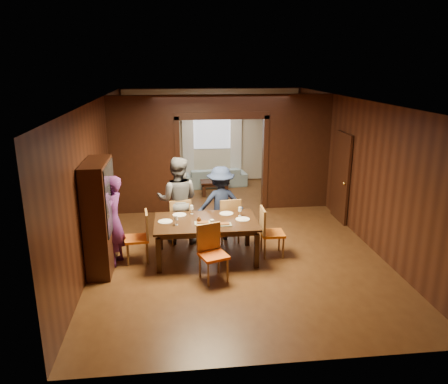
{
  "coord_description": "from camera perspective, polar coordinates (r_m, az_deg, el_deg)",
  "views": [
    {
      "loc": [
        -1.15,
        -9.03,
        3.62
      ],
      "look_at": [
        -0.17,
        -0.4,
        1.05
      ],
      "focal_mm": 35.0,
      "sensor_mm": 36.0,
      "label": 1
    }
  ],
  "objects": [
    {
      "name": "curtain_left",
      "position": [
        13.64,
        -4.72,
        6.42
      ],
      "size": [
        0.35,
        0.06,
        2.4
      ],
      "primitive_type": "cube",
      "color": "white",
      "rests_on": "back_wall"
    },
    {
      "name": "wineglass_right",
      "position": [
        8.49,
        2.09,
        -2.57
      ],
      "size": [
        0.08,
        0.08,
        0.18
      ],
      "primitive_type": null,
      "color": "silver",
      "rests_on": "dining_table"
    },
    {
      "name": "door_right",
      "position": [
        10.6,
        15.06,
        1.87
      ],
      "size": [
        0.06,
        0.9,
        2.1
      ],
      "primitive_type": "cube",
      "color": "black",
      "rests_on": "floor"
    },
    {
      "name": "platter_a",
      "position": [
        8.12,
        -2.81,
        -4.01
      ],
      "size": [
        0.3,
        0.2,
        0.04
      ],
      "primitive_type": "cube",
      "color": "gray",
      "rests_on": "dining_table"
    },
    {
      "name": "chair_far_r",
      "position": [
        9.14,
        0.55,
        -3.59
      ],
      "size": [
        0.49,
        0.49,
        0.97
      ],
      "primitive_type": null,
      "rotation": [
        0.0,
        0.0,
        3.27
      ],
      "color": "red",
      "rests_on": "floor"
    },
    {
      "name": "person_grey",
      "position": [
        9.05,
        -6.06,
        -1.06
      ],
      "size": [
        0.98,
        0.82,
        1.81
      ],
      "primitive_type": "imported",
      "rotation": [
        0.0,
        0.0,
        2.97
      ],
      "color": "#53545A",
      "rests_on": "floor"
    },
    {
      "name": "room_walls",
      "position": [
        11.18,
        -0.45,
        5.58
      ],
      "size": [
        5.52,
        9.01,
        2.9
      ],
      "color": "black",
      "rests_on": "floor"
    },
    {
      "name": "ceiling",
      "position": [
        9.13,
        0.81,
        11.96
      ],
      "size": [
        5.5,
        9.0,
        0.02
      ],
      "primitive_type": "cube",
      "color": "silver",
      "rests_on": "room_walls"
    },
    {
      "name": "plate_near",
      "position": [
        7.93,
        -2.08,
        -4.63
      ],
      "size": [
        0.27,
        0.27,
        0.01
      ],
      "primitive_type": "cylinder",
      "color": "white",
      "rests_on": "dining_table"
    },
    {
      "name": "wineglass_left",
      "position": [
        8.07,
        -6.28,
        -3.69
      ],
      "size": [
        0.08,
        0.08,
        0.18
      ],
      "primitive_type": null,
      "color": "silver",
      "rests_on": "dining_table"
    },
    {
      "name": "serving_bowl",
      "position": [
        8.4,
        -1.42,
        -3.15
      ],
      "size": [
        0.32,
        0.32,
        0.08
      ],
      "primitive_type": "imported",
      "color": "black",
      "rests_on": "dining_table"
    },
    {
      "name": "window_far",
      "position": [
        13.66,
        -1.59,
        8.39
      ],
      "size": [
        1.2,
        0.03,
        1.3
      ],
      "primitive_type": "cube",
      "color": "silver",
      "rests_on": "back_wall"
    },
    {
      "name": "coffee_table",
      "position": [
        12.47,
        -1.22,
        0.56
      ],
      "size": [
        0.8,
        0.5,
        0.4
      ],
      "primitive_type": "cube",
      "color": "black",
      "rests_on": "floor"
    },
    {
      "name": "plate_left",
      "position": [
        8.28,
        -7.67,
        -3.83
      ],
      "size": [
        0.27,
        0.27,
        0.01
      ],
      "primitive_type": "cylinder",
      "color": "silver",
      "rests_on": "dining_table"
    },
    {
      "name": "tumbler",
      "position": [
        7.93,
        -1.59,
        -4.12
      ],
      "size": [
        0.07,
        0.07,
        0.14
      ],
      "primitive_type": "cylinder",
      "color": "white",
      "rests_on": "dining_table"
    },
    {
      "name": "sofa",
      "position": [
        13.35,
        -1.33,
        2.01
      ],
      "size": [
        2.02,
        0.98,
        0.57
      ],
      "primitive_type": "imported",
      "rotation": [
        0.0,
        0.0,
        3.26
      ],
      "color": "#8FB0BB",
      "rests_on": "floor"
    },
    {
      "name": "chair_left",
      "position": [
        8.39,
        -11.34,
        -5.79
      ],
      "size": [
        0.48,
        0.48,
        0.97
      ],
      "primitive_type": null,
      "rotation": [
        0.0,
        0.0,
        -1.47
      ],
      "color": "#D85C14",
      "rests_on": "floor"
    },
    {
      "name": "plate_far_l",
      "position": [
        8.6,
        -5.84,
        -2.98
      ],
      "size": [
        0.27,
        0.27,
        0.01
      ],
      "primitive_type": "cylinder",
      "color": "silver",
      "rests_on": "dining_table"
    },
    {
      "name": "plate_far_r",
      "position": [
        8.63,
        0.32,
        -2.82
      ],
      "size": [
        0.27,
        0.27,
        0.01
      ],
      "primitive_type": "cylinder",
      "color": "silver",
      "rests_on": "dining_table"
    },
    {
      "name": "chair_far_l",
      "position": [
        9.15,
        -5.83,
        -3.64
      ],
      "size": [
        0.49,
        0.49,
        0.97
      ],
      "primitive_type": null,
      "rotation": [
        0.0,
        0.0,
        3.27
      ],
      "color": "#D04413",
      "rests_on": "floor"
    },
    {
      "name": "floor",
      "position": [
        9.8,
        0.74,
        -5.2
      ],
      "size": [
        9.0,
        9.0,
        0.0
      ],
      "primitive_type": "plane",
      "color": "#4D2B15",
      "rests_on": "ground"
    },
    {
      "name": "curtain_right",
      "position": [
        13.77,
        1.57,
        6.56
      ],
      "size": [
        0.35,
        0.06,
        2.4
      ],
      "primitive_type": "cube",
      "color": "white",
      "rests_on": "back_wall"
    },
    {
      "name": "condiment_jar",
      "position": [
        8.16,
        -3.29,
        -3.65
      ],
      "size": [
        0.08,
        0.08,
        0.11
      ],
      "primitive_type": null,
      "color": "#502B12",
      "rests_on": "dining_table"
    },
    {
      "name": "wineglass_far",
      "position": [
        8.62,
        -4.25,
        -2.32
      ],
      "size": [
        0.08,
        0.08,
        0.18
      ],
      "primitive_type": null,
      "color": "white",
      "rests_on": "dining_table"
    },
    {
      "name": "chair_near",
      "position": [
        7.55,
        -1.38,
        -8.07
      ],
      "size": [
        0.56,
        0.56,
        0.97
      ],
      "primitive_type": null,
      "rotation": [
        0.0,
        0.0,
        0.34
      ],
      "color": "#E55815",
      "rests_on": "floor"
    },
    {
      "name": "platter_b",
      "position": [
        8.04,
        -0.09,
        -4.21
      ],
      "size": [
        0.3,
        0.2,
        0.04
      ],
      "primitive_type": "cube",
      "color": "gray",
      "rests_on": "dining_table"
    },
    {
      "name": "person_purple",
      "position": [
        8.24,
        -14.36,
        -3.71
      ],
      "size": [
        0.55,
        0.7,
        1.7
      ],
      "primitive_type": "imported",
      "rotation": [
        0.0,
        0.0,
        -1.82
      ],
      "color": "#532060",
      "rests_on": "floor"
    },
    {
      "name": "chair_right",
      "position": [
        8.53,
        6.36,
        -5.2
      ],
      "size": [
        0.45,
        0.45,
        0.97
      ],
      "primitive_type": null,
      "rotation": [
        0.0,
        0.0,
        1.55
      ],
      "color": "orange",
      "rests_on": "floor"
    },
    {
      "name": "plate_right",
      "position": [
        8.33,
        2.45,
        -3.56
      ],
      "size": [
        0.27,
        0.27,
        0.01
      ],
      "primitive_type": "cylinder",
      "color": "white",
      "rests_on": "dining_table"
    },
    {
      "name": "dining_table",
      "position": [
        8.4,
        -2.35,
        -6.22
      ],
      "size": [
        1.93,
        1.2,
        0.76
      ],
      "primitive_type": "cube",
      "color": "black",
      "rests_on": "floor"
    },
    {
      "name": "person_navy",
      "position": [
        9.17,
        -0.43,
        -1.48
      ],
      "size": [
        1.06,
        0.66,
        1.58
      ],
      "primitive_type": "imported",
      "rotation": [
        0.0,
        0.0,
        3.22
      ],
      "color": "#192340",
      "rests_on": "floor"
    },
    {
      "name": "hutch",
      "position": [
        8.09,
        -15.94,
        -3.07
      ],
      "size": [
        0.4,
        1.2,
        2.0
      ],
      "primitive_type": "cube",
      "color": "black",
      "rests_on": "floor"
    }
  ]
}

